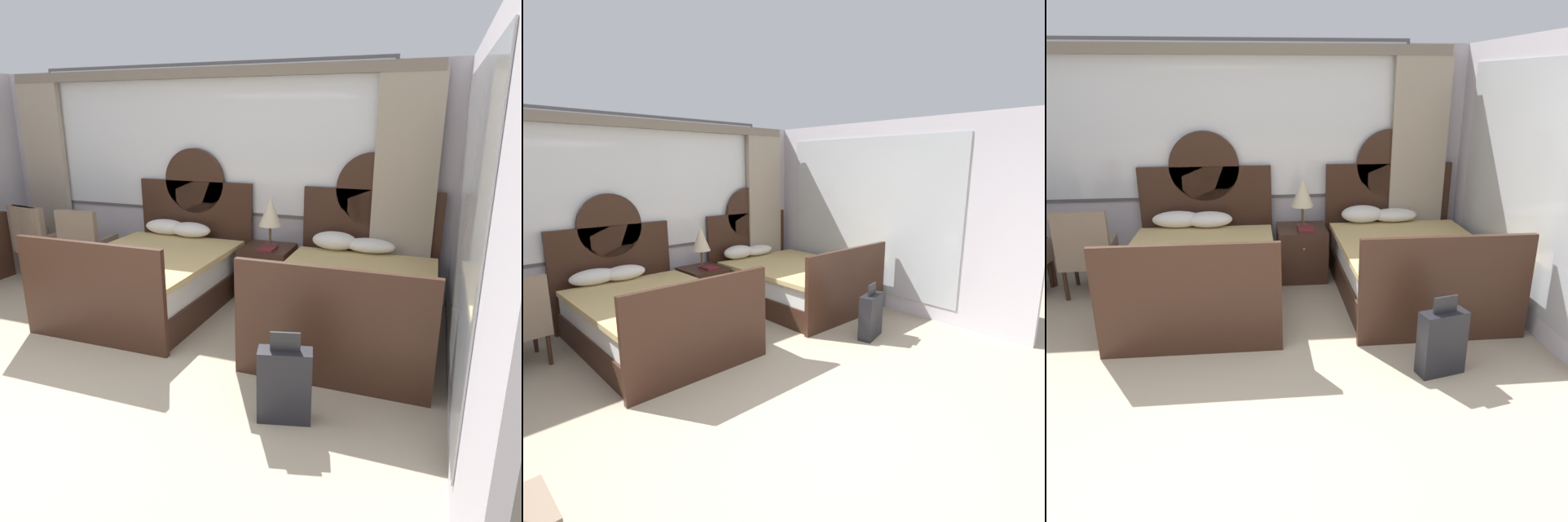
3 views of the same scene
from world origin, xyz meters
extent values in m
plane|color=tan|center=(0.00, 0.00, 0.00)|extent=(24.00, 24.00, 0.00)
cube|color=silver|center=(0.00, 3.69, 1.35)|extent=(6.14, 0.07, 2.70)
cube|color=#575459|center=(0.00, 3.65, 1.82)|extent=(4.68, 0.02, 1.85)
cube|color=white|center=(0.00, 3.64, 1.82)|extent=(4.60, 0.02, 1.77)
cube|color=tan|center=(2.51, 3.56, 1.30)|extent=(0.69, 0.08, 2.60)
cube|color=gray|center=(0.00, 3.56, 2.62)|extent=(5.65, 0.10, 0.12)
cube|color=silver|center=(3.10, 1.53, 1.35)|extent=(0.07, 4.26, 2.70)
cube|color=#B2B7BC|center=(3.06, 1.83, 1.35)|extent=(0.01, 2.98, 2.27)
cube|color=#382116|center=(-0.11, 2.50, 0.15)|extent=(1.51, 2.09, 0.30)
cube|color=white|center=(-0.11, 2.50, 0.43)|extent=(1.45, 1.99, 0.27)
cube|color=tan|center=(-0.11, 2.42, 0.60)|extent=(1.55, 1.89, 0.06)
cube|color=#382116|center=(-0.11, 3.58, 0.66)|extent=(1.59, 0.06, 1.32)
cylinder|color=#382116|center=(-0.11, 3.58, 1.32)|extent=(0.83, 0.06, 0.83)
cube|color=#382116|center=(-0.11, 1.43, 0.51)|extent=(1.59, 0.06, 1.01)
ellipsoid|color=white|center=(-0.45, 3.36, 0.73)|extent=(0.59, 0.26, 0.20)
ellipsoid|color=white|center=(-0.08, 3.33, 0.72)|extent=(0.55, 0.29, 0.19)
cube|color=#382116|center=(2.16, 2.50, 0.15)|extent=(1.51, 2.09, 0.30)
cube|color=white|center=(2.16, 2.50, 0.43)|extent=(1.45, 1.99, 0.27)
cube|color=tan|center=(2.16, 2.42, 0.60)|extent=(1.55, 1.89, 0.06)
cube|color=#382116|center=(2.16, 3.58, 0.66)|extent=(1.59, 0.06, 1.32)
cylinder|color=#382116|center=(2.16, 3.58, 1.32)|extent=(0.83, 0.06, 0.83)
cube|color=#382116|center=(2.16, 1.43, 0.51)|extent=(1.59, 0.06, 1.01)
ellipsoid|color=white|center=(1.79, 3.36, 0.73)|extent=(0.52, 0.30, 0.21)
ellipsoid|color=white|center=(2.19, 3.36, 0.71)|extent=(0.57, 0.28, 0.16)
cube|color=#382116|center=(1.02, 3.20, 0.31)|extent=(0.58, 0.58, 0.63)
sphere|color=tan|center=(1.02, 2.90, 0.45)|extent=(0.02, 0.02, 0.02)
cylinder|color=brown|center=(1.04, 3.24, 0.64)|extent=(0.14, 0.14, 0.02)
cylinder|color=brown|center=(1.04, 3.24, 0.76)|extent=(0.03, 0.03, 0.23)
cone|color=beige|center=(1.04, 3.24, 1.05)|extent=(0.27, 0.27, 0.35)
cube|color=maroon|center=(1.06, 3.09, 0.64)|extent=(0.18, 0.26, 0.03)
cube|color=#84705B|center=(-1.40, 3.00, 0.39)|extent=(0.60, 0.60, 0.10)
cube|color=#84705B|center=(-1.38, 2.76, 0.72)|extent=(0.56, 0.12, 0.55)
cube|color=#84705B|center=(-1.15, 3.01, 0.52)|extent=(0.10, 0.50, 0.16)
cube|color=#84705B|center=(-1.65, 2.98, 0.52)|extent=(0.10, 0.50, 0.16)
cylinder|color=#382116|center=(-1.19, 3.24, 0.17)|extent=(0.04, 0.04, 0.34)
cylinder|color=#382116|center=(-1.64, 3.21, 0.17)|extent=(0.04, 0.04, 0.34)
cylinder|color=#382116|center=(-1.15, 2.78, 0.17)|extent=(0.04, 0.04, 0.34)
cylinder|color=#382116|center=(-1.61, 2.75, 0.17)|extent=(0.04, 0.04, 0.34)
cylinder|color=#382116|center=(-1.90, 3.20, 0.17)|extent=(0.04, 0.04, 0.34)
cylinder|color=#382116|center=(-1.92, 3.16, 0.17)|extent=(0.04, 0.04, 0.34)
cube|color=black|center=(1.95, 0.90, 0.27)|extent=(0.41, 0.25, 0.55)
cube|color=#232326|center=(1.95, 0.90, 0.62)|extent=(0.21, 0.07, 0.14)
cylinder|color=black|center=(1.81, 0.86, 0.03)|extent=(0.05, 0.03, 0.05)
cylinder|color=black|center=(2.10, 0.93, 0.03)|extent=(0.05, 0.03, 0.05)
camera|label=1|loc=(2.82, -1.97, 2.09)|focal=32.84mm
camera|label=2|loc=(-2.12, -1.92, 2.06)|focal=28.68mm
camera|label=3|loc=(0.48, -2.69, 2.30)|focal=35.37mm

